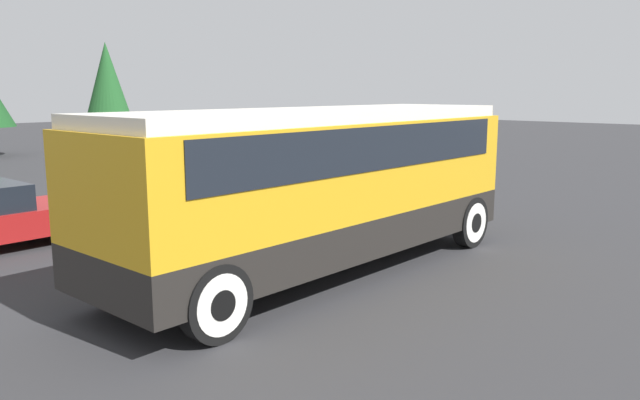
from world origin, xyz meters
TOP-DOWN VIEW (x-y plane):
  - ground_plane at (0.00, 0.00)m, footprint 120.00×120.00m
  - tour_bus at (0.10, -0.00)m, footprint 9.03×2.69m
  - parked_car_near at (1.19, 6.35)m, footprint 4.64×1.98m
  - tree_left at (6.29, 18.35)m, footprint 2.01×2.01m

SIDE VIEW (x-z plane):
  - ground_plane at x=0.00m, z-range 0.00..0.00m
  - parked_car_near at x=1.19m, z-range 0.00..1.49m
  - tour_bus at x=0.10m, z-range 0.32..3.38m
  - tree_left at x=6.29m, z-range 1.01..6.53m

